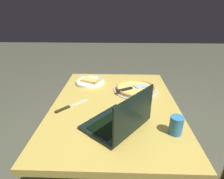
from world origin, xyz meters
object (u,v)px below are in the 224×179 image
(laptop, at_px, (120,120))
(pizza_tray, at_px, (136,88))
(table_knife, at_px, (69,107))
(drink_cup, at_px, (176,125))
(pizza_plate, at_px, (90,82))
(dining_table, at_px, (115,115))

(laptop, relative_size, pizza_tray, 1.18)
(laptop, distance_m, table_knife, 0.38)
(laptop, distance_m, drink_cup, 0.28)
(pizza_plate, bearing_deg, laptop, -157.72)
(pizza_tray, bearing_deg, laptop, 165.30)
(laptop, bearing_deg, table_knife, 58.50)
(dining_table, height_order, drink_cup, drink_cup)
(laptop, relative_size, table_knife, 2.07)
(laptop, xyz_separation_m, pizza_plate, (0.59, 0.24, -0.03))
(table_knife, bearing_deg, laptop, -121.50)
(pizza_plate, distance_m, pizza_tray, 0.38)
(dining_table, relative_size, drink_cup, 11.27)
(pizza_plate, bearing_deg, pizza_tray, -109.18)
(laptop, bearing_deg, dining_table, 7.42)
(drink_cup, bearing_deg, pizza_plate, 39.55)
(dining_table, distance_m, drink_cup, 0.45)
(dining_table, relative_size, pizza_plate, 4.61)
(table_knife, distance_m, drink_cup, 0.64)
(table_knife, bearing_deg, pizza_plate, -11.82)
(table_knife, xyz_separation_m, drink_cup, (-0.23, -0.60, 0.05))
(dining_table, distance_m, laptop, 0.30)
(laptop, height_order, pizza_plate, laptop)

